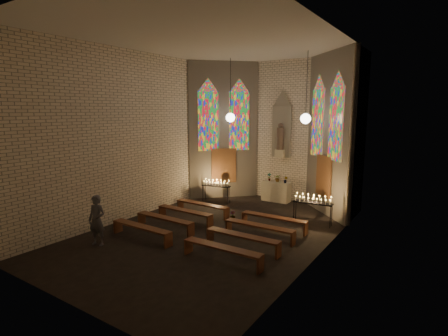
{
  "coord_description": "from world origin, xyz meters",
  "views": [
    {
      "loc": [
        7.27,
        -10.37,
        4.57
      ],
      "look_at": [
        -0.27,
        1.06,
        2.29
      ],
      "focal_mm": 28.0,
      "sensor_mm": 36.0,
      "label": 1
    }
  ],
  "objects_px": {
    "votive_stand_left": "(216,184)",
    "votive_stand_right": "(313,201)",
    "altar": "(276,191)",
    "aisle_flower_pot": "(233,216)",
    "visitor": "(97,220)"
  },
  "relations": [
    {
      "from": "altar",
      "to": "visitor",
      "type": "height_order",
      "value": "visitor"
    },
    {
      "from": "votive_stand_left",
      "to": "votive_stand_right",
      "type": "height_order",
      "value": "votive_stand_right"
    },
    {
      "from": "altar",
      "to": "votive_stand_right",
      "type": "height_order",
      "value": "votive_stand_right"
    },
    {
      "from": "votive_stand_right",
      "to": "visitor",
      "type": "bearing_deg",
      "value": -136.34
    },
    {
      "from": "altar",
      "to": "votive_stand_left",
      "type": "distance_m",
      "value": 3.07
    },
    {
      "from": "aisle_flower_pot",
      "to": "votive_stand_right",
      "type": "xyz_separation_m",
      "value": [
        2.97,
        1.3,
        0.79
      ]
    },
    {
      "from": "altar",
      "to": "aisle_flower_pot",
      "type": "xyz_separation_m",
      "value": [
        -0.19,
        -3.85,
        -0.3
      ]
    },
    {
      "from": "aisle_flower_pot",
      "to": "votive_stand_left",
      "type": "distance_m",
      "value": 3.08
    },
    {
      "from": "votive_stand_left",
      "to": "visitor",
      "type": "relative_size",
      "value": 0.86
    },
    {
      "from": "votive_stand_left",
      "to": "votive_stand_right",
      "type": "bearing_deg",
      "value": -16.41
    },
    {
      "from": "votive_stand_right",
      "to": "visitor",
      "type": "height_order",
      "value": "visitor"
    },
    {
      "from": "votive_stand_left",
      "to": "votive_stand_right",
      "type": "xyz_separation_m",
      "value": [
        5.2,
        -0.7,
        0.06
      ]
    },
    {
      "from": "altar",
      "to": "visitor",
      "type": "relative_size",
      "value": 0.81
    },
    {
      "from": "votive_stand_left",
      "to": "votive_stand_right",
      "type": "relative_size",
      "value": 0.94
    },
    {
      "from": "altar",
      "to": "votive_stand_right",
      "type": "distance_m",
      "value": 3.81
    }
  ]
}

